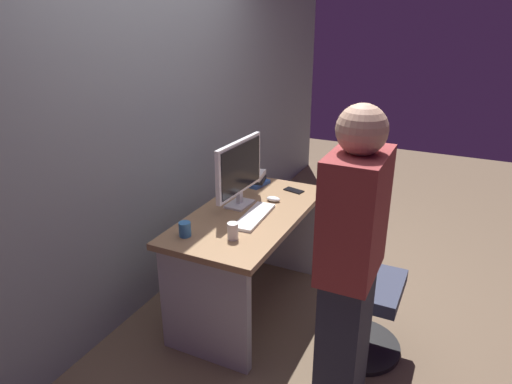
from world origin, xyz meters
TOP-DOWN VIEW (x-y plane):
  - ground_plane at (0.00, 0.00)m, footprint 9.00×9.00m
  - wall_back at (0.00, 0.74)m, footprint 6.40×0.10m
  - desk at (0.00, 0.00)m, footprint 1.32×0.67m
  - office_chair at (-0.11, -0.76)m, footprint 0.52×0.52m
  - person_at_desk at (-0.64, -0.84)m, footprint 0.40×0.24m
  - monitor at (0.07, 0.11)m, footprint 0.54×0.15m
  - keyboard at (-0.07, -0.07)m, footprint 0.44×0.15m
  - mouse at (0.23, -0.07)m, footprint 0.06×0.10m
  - cup_near_keyboard at (-0.39, -0.09)m, footprint 0.06×0.06m
  - cup_by_monitor at (-0.48, 0.19)m, footprint 0.07×0.07m
  - book_stack at (0.48, 0.19)m, footprint 0.22×0.19m
  - cell_phone at (0.48, -0.13)m, footprint 0.10×0.16m
  - handbag at (0.85, -0.48)m, footprint 0.34×0.14m

SIDE VIEW (x-z plane):
  - ground_plane at x=0.00m, z-range 0.00..0.00m
  - handbag at x=0.85m, z-range -0.05..0.33m
  - office_chair at x=-0.11m, z-range -0.04..0.90m
  - desk at x=0.00m, z-range 0.13..0.87m
  - cell_phone at x=0.48m, z-range 0.73..0.74m
  - keyboard at x=-0.07m, z-range 0.73..0.75m
  - mouse at x=0.23m, z-range 0.73..0.77m
  - book_stack at x=0.48m, z-range 0.73..0.82m
  - cup_by_monitor at x=-0.48m, z-range 0.73..0.82m
  - cup_near_keyboard at x=-0.39m, z-range 0.73..0.84m
  - person_at_desk at x=-0.64m, z-range 0.02..1.66m
  - monitor at x=0.07m, z-range 0.76..1.22m
  - wall_back at x=0.00m, z-range 0.00..3.00m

